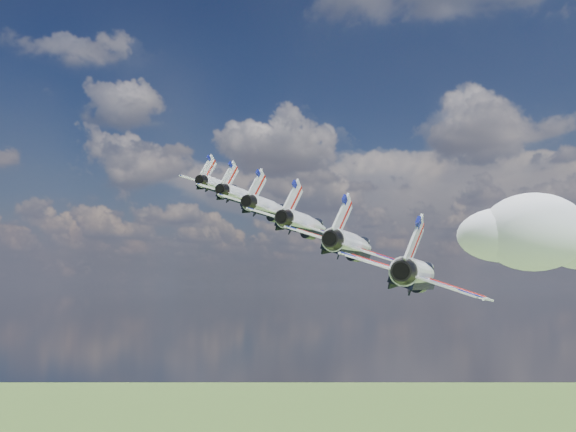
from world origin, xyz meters
The scene contains 7 objects.
cloud_far centered at (19.19, 206.57, 169.15)m, with size 63.33×49.76×24.88m, color white.
jet_0 centered at (0.29, 2.15, 164.59)m, with size 11.34×16.79×5.01m, color white, non-canonical shape.
jet_1 centered at (9.04, -4.70, 161.58)m, with size 11.34×16.79×5.01m, color white, non-canonical shape.
jet_2 centered at (17.78, -11.54, 158.57)m, with size 11.34×16.79×5.01m, color white, non-canonical shape.
jet_3 centered at (26.53, -18.39, 155.56)m, with size 11.34×16.79×5.01m, color white, non-canonical shape.
jet_4 centered at (35.28, -25.23, 152.55)m, with size 11.34×16.79×5.01m, color white, non-canonical shape.
jet_5 centered at (44.03, -32.08, 149.55)m, with size 11.34×16.79×5.01m, color white, non-canonical shape.
Camera 1 is at (60.37, -82.70, 148.46)m, focal length 40.00 mm.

